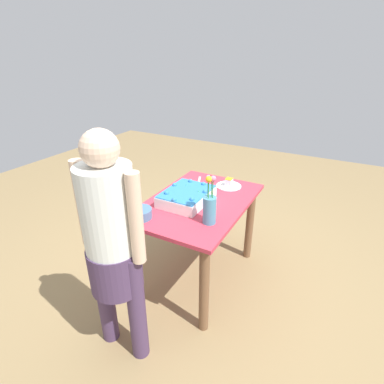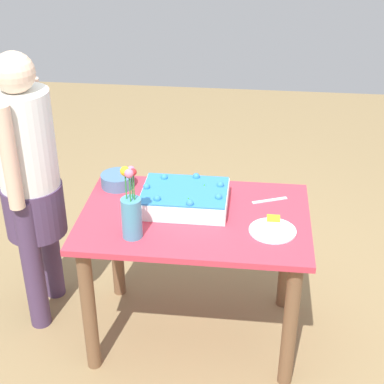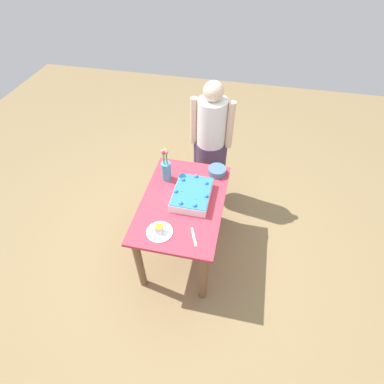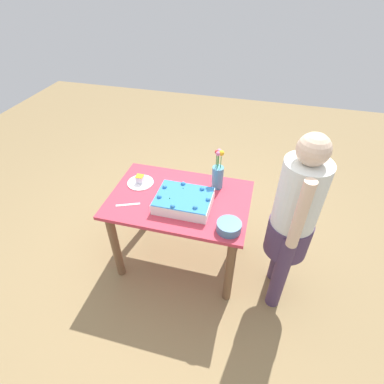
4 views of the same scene
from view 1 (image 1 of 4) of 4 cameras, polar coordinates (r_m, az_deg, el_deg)
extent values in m
plane|color=olive|center=(2.79, 1.10, -15.50)|extent=(8.00, 8.00, 0.00)
cube|color=#BD3446|center=(2.38, 1.24, -1.99)|extent=(1.11, 0.74, 0.03)
cylinder|color=brown|center=(3.05, 0.39, -3.42)|extent=(0.07, 0.07, 0.72)
cylinder|color=brown|center=(2.38, -10.80, -13.12)|extent=(0.07, 0.07, 0.72)
cylinder|color=brown|center=(2.86, 10.92, -6.05)|extent=(0.07, 0.07, 0.72)
cylinder|color=brown|center=(2.13, 2.31, -18.03)|extent=(0.07, 0.07, 0.72)
cube|color=white|center=(2.34, -1.01, -0.90)|extent=(0.42, 0.32, 0.09)
cube|color=#2F79BE|center=(2.32, -1.02, 0.14)|extent=(0.41, 0.32, 0.01)
sphere|color=#2F79BE|center=(2.17, -3.47, -1.51)|extent=(0.04, 0.04, 0.04)
sphere|color=#2F79BE|center=(2.17, -0.02, -1.39)|extent=(0.04, 0.04, 0.04)
sphere|color=#2F79BE|center=(2.29, 2.48, 0.04)|extent=(0.04, 0.04, 0.04)
sphere|color=#2F79BE|center=(2.43, 2.20, 1.53)|extent=(0.04, 0.04, 0.04)
sphere|color=#2F79BE|center=(2.48, -0.32, 2.08)|extent=(0.04, 0.04, 0.04)
sphere|color=#2F79BE|center=(2.41, -3.37, 1.36)|extent=(0.04, 0.04, 0.04)
sphere|color=#2F79BE|center=(2.28, -4.89, -0.21)|extent=(0.04, 0.04, 0.04)
cone|color=#2D8438|center=(2.41, -1.10, 1.34)|extent=(0.02, 0.02, 0.02)
cone|color=#2D8438|center=(2.30, 1.20, 0.11)|extent=(0.02, 0.02, 0.02)
cylinder|color=white|center=(2.64, 6.99, 1.15)|extent=(0.22, 0.22, 0.01)
cube|color=white|center=(2.63, 7.03, 1.83)|extent=(0.06, 0.06, 0.06)
cube|color=gold|center=(2.61, 7.07, 2.50)|extent=(0.06, 0.06, 0.01)
cube|color=silver|center=(2.74, 1.37, 2.19)|extent=(0.18, 0.09, 0.00)
cylinder|color=teal|center=(2.03, 3.35, -3.48)|extent=(0.09, 0.09, 0.19)
cylinder|color=#2D8438|center=(1.95, 3.17, 0.59)|extent=(0.01, 0.01, 0.14)
sphere|color=gold|center=(1.92, 3.22, 2.44)|extent=(0.04, 0.04, 0.04)
cylinder|color=#2D8438|center=(1.96, 3.99, 0.70)|extent=(0.01, 0.01, 0.14)
sphere|color=#D26E91|center=(1.93, 4.05, 2.55)|extent=(0.04, 0.04, 0.04)
cylinder|color=#2D8438|center=(1.97, 3.77, 0.94)|extent=(0.01, 0.01, 0.14)
sphere|color=red|center=(1.95, 3.83, 2.78)|extent=(0.03, 0.03, 0.03)
cylinder|color=#2D8438|center=(1.97, 3.07, 0.92)|extent=(0.01, 0.01, 0.14)
sphere|color=pink|center=(1.94, 3.11, 2.76)|extent=(0.03, 0.03, 0.03)
cylinder|color=#486F95|center=(2.15, -9.94, -4.03)|extent=(0.18, 0.18, 0.07)
cylinder|color=#483354|center=(2.00, -10.46, -21.03)|extent=(0.11, 0.11, 0.78)
cylinder|color=#483354|center=(2.13, -16.25, -18.14)|extent=(0.11, 0.11, 0.78)
cylinder|color=#483354|center=(1.89, -14.32, -13.70)|extent=(0.31, 0.32, 0.28)
cylinder|color=silver|center=(1.68, -15.69, -3.52)|extent=(0.30, 0.30, 0.52)
sphere|color=beige|center=(1.55, -17.20, 7.92)|extent=(0.20, 0.20, 0.20)
cylinder|color=beige|center=(1.57, -10.64, -5.18)|extent=(0.08, 0.08, 0.52)
cylinder|color=beige|center=(1.81, -20.05, -2.06)|extent=(0.08, 0.08, 0.52)
camera|label=2|loc=(2.62, 68.44, 19.57)|focal=55.00mm
camera|label=3|loc=(4.02, 8.78, 38.30)|focal=28.00mm
camera|label=4|loc=(3.03, -40.58, 28.88)|focal=28.00mm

